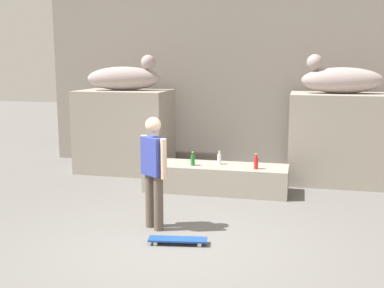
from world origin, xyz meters
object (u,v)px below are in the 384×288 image
object	(u,v)px
statue_reclining_right	(340,79)
bottle_red	(256,163)
bottle_clear	(219,159)
bottle_green	(193,160)
skateboard	(178,240)
statue_reclining_left	(125,77)
skater	(154,168)

from	to	relation	value
statue_reclining_right	bottle_red	size ratio (longest dim) A/B	5.72
bottle_clear	bottle_green	size ratio (longest dim) A/B	1.01
statue_reclining_right	skateboard	xyz separation A→B (m)	(-2.31, -4.03, -2.04)
bottle_green	statue_reclining_left	bearing A→B (deg)	142.70
statue_reclining_right	bottle_green	world-z (taller)	statue_reclining_right
bottle_clear	bottle_red	bearing A→B (deg)	-19.24
statue_reclining_right	bottle_clear	bearing A→B (deg)	24.01
bottle_green	bottle_red	xyz separation A→B (m)	(1.20, -0.04, 0.01)
skater	bottle_clear	bearing A→B (deg)	109.55
bottle_red	statue_reclining_right	bearing A→B (deg)	43.80
bottle_green	bottle_clear	bearing A→B (deg)	24.12
statue_reclining_right	skater	world-z (taller)	statue_reclining_right
skateboard	statue_reclining_left	bearing A→B (deg)	110.42
statue_reclining_left	bottle_clear	size ratio (longest dim) A/B	6.41
statue_reclining_right	bottle_red	bearing A→B (deg)	39.71
skateboard	bottle_red	xyz separation A→B (m)	(0.80, 2.59, 0.57)
statue_reclining_left	skater	xyz separation A→B (m)	(1.75, -3.51, -1.18)
statue_reclining_right	bottle_red	world-z (taller)	statue_reclining_right
statue_reclining_left	skateboard	bearing A→B (deg)	-72.89
statue_reclining_left	bottle_green	bearing A→B (deg)	-49.29
skater	statue_reclining_left	bearing A→B (deg)	150.09
statue_reclining_left	bottle_red	distance (m)	3.69
skater	bottle_clear	world-z (taller)	skater
skater	skateboard	bearing A→B (deg)	-13.18
statue_reclining_left	bottle_green	world-z (taller)	statue_reclining_left
skater	statue_reclining_right	bearing A→B (deg)	84.85
skater	bottle_red	bearing A→B (deg)	91.25
skater	bottle_green	bearing A→B (deg)	120.75
skater	bottle_green	xyz separation A→B (m)	(0.10, 2.10, -0.30)
skateboard	bottle_green	distance (m)	2.71
statue_reclining_right	skateboard	distance (m)	5.07
skateboard	bottle_red	world-z (taller)	bottle_red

